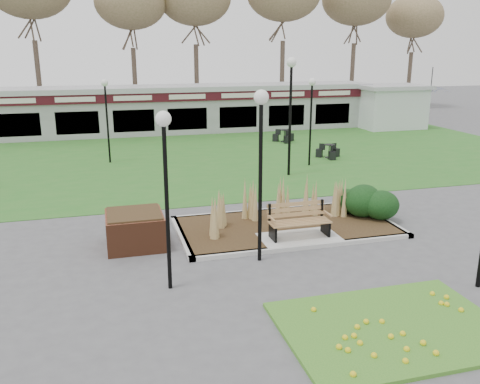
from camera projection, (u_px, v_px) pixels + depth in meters
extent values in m
plane|color=#515154|center=(301.00, 243.00, 13.94)|extent=(100.00, 100.00, 0.00)
cube|color=#276A21|center=(210.00, 156.00, 25.07)|extent=(34.00, 16.00, 0.02)
cube|color=#327521|center=(392.00, 327.00, 9.66)|extent=(4.20, 3.00, 0.08)
cube|color=#341F14|center=(286.00, 227.00, 15.03)|extent=(6.22, 3.22, 0.12)
cube|color=#B7B7B2|center=(307.00, 246.00, 13.54)|extent=(6.40, 0.18, 0.12)
cube|color=#B7B7B2|center=(269.00, 211.00, 16.53)|extent=(6.40, 0.18, 0.12)
cube|color=#B7B7B2|center=(182.00, 237.00, 14.24)|extent=(0.18, 3.40, 0.12)
cube|color=#B7B7B2|center=(380.00, 218.00, 15.82)|extent=(0.18, 3.40, 0.12)
cube|color=#B7B7B2|center=(299.00, 239.00, 14.06)|extent=(2.20, 1.20, 0.13)
cone|color=tan|center=(220.00, 208.00, 14.75)|extent=(0.36, 0.36, 1.15)
cone|color=tan|center=(249.00, 201.00, 15.37)|extent=(0.36, 0.36, 1.15)
cone|color=tan|center=(281.00, 197.00, 15.84)|extent=(0.36, 0.36, 1.15)
cone|color=tan|center=(311.00, 196.00, 15.88)|extent=(0.36, 0.36, 1.15)
cone|color=tan|center=(340.00, 198.00, 15.71)|extent=(0.36, 0.36, 1.15)
cone|color=tan|center=(209.00, 218.00, 13.88)|extent=(0.36, 0.36, 1.15)
ellipsoid|color=black|center=(363.00, 201.00, 15.73)|extent=(1.21, 1.10, 0.99)
ellipsoid|color=black|center=(381.00, 205.00, 15.47)|extent=(1.10, 1.00, 0.90)
ellipsoid|color=black|center=(364.00, 198.00, 16.29)|extent=(1.06, 0.96, 0.86)
ellipsoid|color=black|center=(347.00, 201.00, 16.15)|extent=(0.92, 0.84, 0.76)
cube|color=#916741|center=(300.00, 222.00, 13.92)|extent=(1.70, 0.57, 0.04)
cube|color=#916741|center=(296.00, 209.00, 14.13)|extent=(1.70, 0.13, 0.44)
cube|color=black|center=(273.00, 232.00, 13.78)|extent=(0.06, 0.55, 0.42)
cube|color=black|center=(326.00, 227.00, 14.18)|extent=(0.06, 0.55, 0.42)
cube|color=black|center=(270.00, 212.00, 13.93)|extent=(0.06, 0.06, 0.50)
cube|color=black|center=(322.00, 208.00, 14.33)|extent=(0.06, 0.06, 0.50)
cube|color=#916741|center=(272.00, 219.00, 13.65)|extent=(0.05, 0.50, 0.04)
cube|color=#916741|center=(328.00, 214.00, 14.06)|extent=(0.05, 0.50, 0.04)
cube|color=brown|center=(135.00, 230.00, 13.62)|extent=(1.50, 1.50, 0.90)
cube|color=#341F14|center=(134.00, 214.00, 13.50)|extent=(1.40, 1.40, 0.06)
cube|color=#949497|center=(183.00, 111.00, 32.13)|extent=(24.00, 3.00, 2.60)
cube|color=#420E16|center=(187.00, 97.00, 30.41)|extent=(24.00, 0.18, 0.55)
cube|color=#B5B5BA|center=(183.00, 88.00, 31.74)|extent=(24.60, 3.40, 0.30)
cube|color=silver|center=(187.00, 97.00, 30.31)|extent=(22.00, 0.02, 0.28)
cube|color=black|center=(187.00, 119.00, 30.87)|extent=(22.00, 0.10, 1.30)
cube|color=silver|center=(390.00, 108.00, 33.70)|extent=(4.00, 3.00, 2.60)
cube|color=#B5B5BA|center=(391.00, 87.00, 33.32)|extent=(4.40, 3.40, 0.25)
cylinder|color=#47382B|center=(43.00, 85.00, 36.92)|extent=(0.36, 0.36, 5.17)
ellipsoid|color=brown|center=(34.00, 0.00, 35.33)|extent=(5.24, 5.24, 3.93)
cylinder|color=#47382B|center=(127.00, 83.00, 38.44)|extent=(0.36, 0.36, 5.17)
ellipsoid|color=brown|center=(122.00, 2.00, 36.85)|extent=(5.24, 5.24, 3.93)
cylinder|color=#47382B|center=(204.00, 82.00, 39.96)|extent=(0.36, 0.36, 5.17)
ellipsoid|color=brown|center=(203.00, 3.00, 38.37)|extent=(5.24, 5.24, 3.93)
cylinder|color=#47382B|center=(276.00, 80.00, 41.49)|extent=(0.36, 0.36, 5.17)
ellipsoid|color=brown|center=(278.00, 5.00, 39.89)|extent=(5.24, 5.24, 3.93)
cylinder|color=#47382B|center=(343.00, 79.00, 43.01)|extent=(0.36, 0.36, 5.17)
ellipsoid|color=brown|center=(347.00, 7.00, 41.42)|extent=(5.24, 5.24, 3.93)
cylinder|color=#47382B|center=(406.00, 78.00, 44.53)|extent=(0.36, 0.36, 5.17)
ellipsoid|color=brown|center=(412.00, 8.00, 42.94)|extent=(5.24, 5.24, 3.93)
cylinder|color=black|center=(167.00, 211.00, 10.84)|extent=(0.09, 0.09, 3.63)
sphere|color=white|center=(163.00, 119.00, 10.30)|extent=(0.33, 0.33, 0.33)
cylinder|color=black|center=(260.00, 185.00, 12.29)|extent=(0.10, 0.10, 3.91)
sphere|color=white|center=(261.00, 97.00, 11.71)|extent=(0.35, 0.35, 0.35)
cylinder|color=black|center=(290.00, 123.00, 20.75)|extent=(0.11, 0.11, 4.44)
sphere|color=white|center=(292.00, 62.00, 20.09)|extent=(0.40, 0.40, 0.40)
cylinder|color=black|center=(311.00, 126.00, 22.62)|extent=(0.09, 0.09, 3.59)
sphere|color=white|center=(312.00, 82.00, 22.09)|extent=(0.32, 0.32, 0.32)
cylinder|color=black|center=(108.00, 125.00, 23.18)|extent=(0.09, 0.09, 3.52)
sphere|color=white|center=(105.00, 83.00, 22.66)|extent=(0.32, 0.32, 0.32)
cylinder|color=black|center=(284.00, 141.00, 28.84)|extent=(0.40, 0.40, 0.03)
cylinder|color=black|center=(284.00, 136.00, 28.75)|extent=(0.05, 0.05, 0.66)
cylinder|color=black|center=(284.00, 130.00, 28.66)|extent=(0.55, 0.55, 0.02)
cube|color=black|center=(290.00, 137.00, 29.12)|extent=(0.42, 0.42, 0.42)
cube|color=black|center=(276.00, 138.00, 28.93)|extent=(0.43, 0.43, 0.42)
cube|color=black|center=(287.00, 140.00, 28.32)|extent=(0.32, 0.32, 0.42)
cylinder|color=black|center=(329.00, 157.00, 24.66)|extent=(0.38, 0.38, 0.03)
cylinder|color=black|center=(329.00, 151.00, 24.58)|extent=(0.04, 0.04, 0.63)
cylinder|color=black|center=(329.00, 145.00, 24.49)|extent=(0.52, 0.52, 0.02)
cube|color=black|center=(336.00, 152.00, 24.90)|extent=(0.39, 0.39, 0.40)
cube|color=black|center=(319.00, 153.00, 24.78)|extent=(0.41, 0.41, 0.40)
cube|color=black|center=(332.00, 156.00, 24.16)|extent=(0.33, 0.33, 0.40)
cylinder|color=black|center=(428.00, 113.00, 33.05)|extent=(0.06, 0.06, 2.20)
imported|color=#354CBB|center=(430.00, 101.00, 32.85)|extent=(2.82, 2.85, 2.10)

